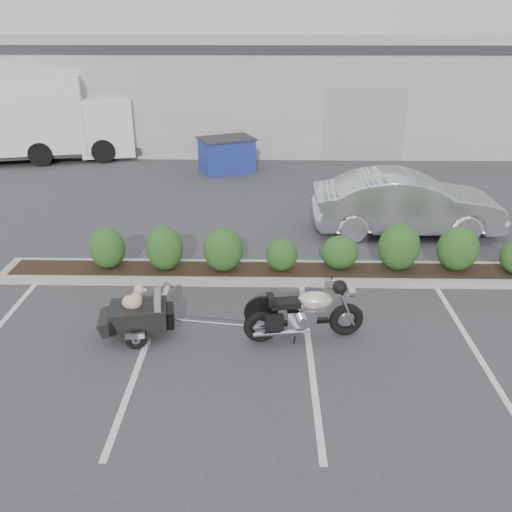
{
  "coord_description": "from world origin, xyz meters",
  "views": [
    {
      "loc": [
        0.48,
        -7.94,
        5.02
      ],
      "look_at": [
        0.29,
        1.55,
        0.75
      ],
      "focal_mm": 38.0,
      "sensor_mm": 36.0,
      "label": 1
    }
  ],
  "objects_px": {
    "dumpster": "(227,155)",
    "delivery_truck": "(44,120)",
    "pet_trailer": "(138,315)",
    "sedan": "(407,203)",
    "motorcycle": "(304,314)"
  },
  "relations": [
    {
      "from": "pet_trailer",
      "to": "delivery_truck",
      "type": "bearing_deg",
      "value": 107.17
    },
    {
      "from": "dumpster",
      "to": "delivery_truck",
      "type": "relative_size",
      "value": 0.31
    },
    {
      "from": "motorcycle",
      "to": "sedan",
      "type": "height_order",
      "value": "sedan"
    },
    {
      "from": "sedan",
      "to": "pet_trailer",
      "type": "bearing_deg",
      "value": 130.97
    },
    {
      "from": "pet_trailer",
      "to": "dumpster",
      "type": "bearing_deg",
      "value": 76.63
    },
    {
      "from": "sedan",
      "to": "delivery_truck",
      "type": "bearing_deg",
      "value": 57.66
    },
    {
      "from": "motorcycle",
      "to": "dumpster",
      "type": "distance_m",
      "value": 10.67
    },
    {
      "from": "sedan",
      "to": "delivery_truck",
      "type": "relative_size",
      "value": 0.66
    },
    {
      "from": "sedan",
      "to": "dumpster",
      "type": "height_order",
      "value": "sedan"
    },
    {
      "from": "motorcycle",
      "to": "pet_trailer",
      "type": "xyz_separation_m",
      "value": [
        -2.78,
        0.02,
        -0.06
      ]
    },
    {
      "from": "sedan",
      "to": "delivery_truck",
      "type": "xyz_separation_m",
      "value": [
        -11.61,
        7.24,
        0.7
      ]
    },
    {
      "from": "sedan",
      "to": "delivery_truck",
      "type": "distance_m",
      "value": 13.7
    },
    {
      "from": "pet_trailer",
      "to": "sedan",
      "type": "height_order",
      "value": "sedan"
    },
    {
      "from": "sedan",
      "to": "delivery_truck",
      "type": "height_order",
      "value": "delivery_truck"
    },
    {
      "from": "dumpster",
      "to": "delivery_truck",
      "type": "xyz_separation_m",
      "value": [
        -6.79,
        1.7,
        0.86
      ]
    }
  ]
}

